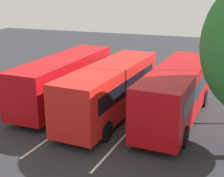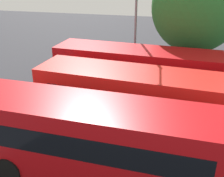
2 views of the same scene
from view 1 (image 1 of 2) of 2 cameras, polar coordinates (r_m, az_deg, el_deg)
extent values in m
plane|color=#2B2B30|center=(20.44, 0.75, -4.16)|extent=(69.04, 69.04, 0.00)
cube|color=#B70C11|center=(19.00, 11.34, -0.51)|extent=(9.88, 3.07, 2.79)
cube|color=#19232D|center=(23.40, 14.12, 4.58)|extent=(0.26, 2.17, 1.17)
cube|color=#19232D|center=(19.17, 7.90, 0.89)|extent=(8.17, 0.60, 0.89)
cube|color=#19232D|center=(18.70, 14.99, 0.02)|extent=(8.17, 0.60, 0.89)
cube|color=black|center=(23.32, 14.21, 5.71)|extent=(0.22, 1.97, 0.32)
cube|color=black|center=(23.91, 13.80, 0.09)|extent=(0.24, 2.27, 0.36)
cylinder|color=black|center=(22.51, 10.04, -0.89)|extent=(1.10, 0.35, 1.09)
cylinder|color=black|center=(22.12, 15.93, -1.64)|extent=(1.10, 0.35, 1.09)
cylinder|color=black|center=(16.91, 4.79, -6.99)|extent=(1.10, 0.35, 1.09)
cylinder|color=black|center=(16.38, 12.63, -8.22)|extent=(1.10, 0.35, 1.09)
cube|color=red|center=(19.22, -0.21, 0.05)|extent=(9.90, 3.20, 2.79)
cube|color=black|center=(23.35, 4.80, 5.03)|extent=(0.29, 2.17, 1.17)
cube|color=black|center=(19.63, -3.39, 1.42)|extent=(8.17, 0.70, 0.89)
cube|color=black|center=(18.67, 3.14, 0.57)|extent=(8.17, 0.70, 0.89)
cube|color=black|center=(23.28, 4.84, 6.16)|extent=(0.25, 1.97, 0.32)
cube|color=black|center=(23.87, 4.70, 0.52)|extent=(0.27, 2.27, 0.36)
cylinder|color=black|center=(22.76, 0.42, -0.42)|extent=(1.11, 0.36, 1.09)
cylinder|color=black|center=(21.95, 6.00, -1.20)|extent=(1.11, 0.36, 1.09)
cylinder|color=black|center=(17.62, -7.99, -6.07)|extent=(1.11, 0.36, 1.09)
cylinder|color=black|center=(16.56, -1.06, -7.47)|extent=(1.11, 0.36, 1.09)
cube|color=#B70C11|center=(21.54, -8.37, 1.78)|extent=(9.82, 2.79, 2.79)
cube|color=black|center=(25.52, -2.96, 6.13)|extent=(0.19, 2.17, 1.17)
cube|color=black|center=(22.07, -11.11, 2.92)|extent=(8.18, 0.35, 0.89)
cube|color=black|center=(20.88, -5.56, 2.34)|extent=(8.18, 0.35, 0.89)
cube|color=black|center=(25.45, -2.96, 7.16)|extent=(0.17, 1.97, 0.32)
cube|color=black|center=(26.00, -2.87, 1.97)|extent=(0.18, 2.27, 0.36)
cylinder|color=black|center=(25.04, -6.99, 1.12)|extent=(1.10, 0.32, 1.09)
cylinder|color=black|center=(24.02, -2.08, 0.54)|extent=(1.10, 0.32, 1.09)
cylinder|color=black|center=(20.11, -15.60, -3.53)|extent=(1.10, 0.32, 1.09)
cylinder|color=black|center=(18.83, -9.90, -4.58)|extent=(1.10, 0.32, 1.09)
cylinder|color=#232833|center=(26.61, 5.82, 1.88)|extent=(0.13, 0.13, 0.86)
cylinder|color=#232833|center=(26.55, 5.50, 1.86)|extent=(0.13, 0.13, 0.86)
cylinder|color=olive|center=(26.38, 5.71, 3.48)|extent=(0.45, 0.45, 0.68)
sphere|color=tan|center=(26.28, 5.74, 4.44)|extent=(0.23, 0.23, 0.23)
cube|color=silver|center=(19.96, 5.53, -4.77)|extent=(14.06, 0.97, 0.01)
cube|color=silver|center=(21.04, -3.77, -3.53)|extent=(14.06, 0.97, 0.01)
camera|label=2|loc=(23.95, -30.68, 15.40)|focal=44.47mm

